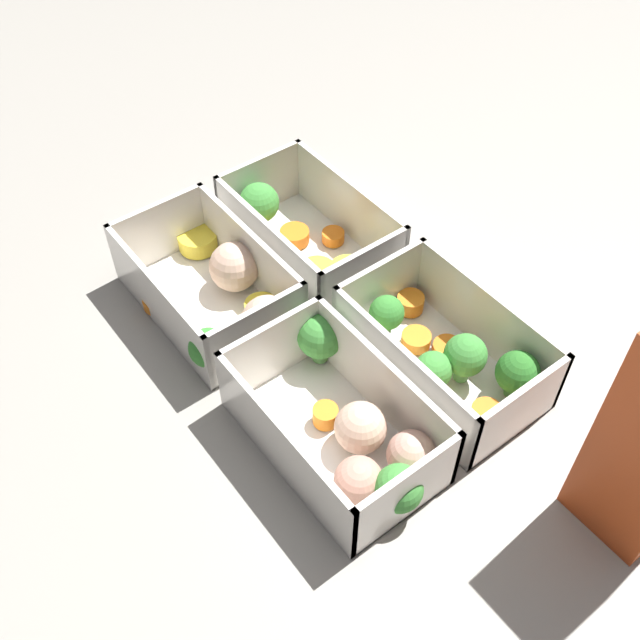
# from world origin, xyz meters

# --- Properties ---
(ground_plane) EXTENTS (4.00, 4.00, 0.00)m
(ground_plane) POSITION_xyz_m (0.00, 0.00, 0.00)
(ground_plane) COLOR gray
(container_near_left) EXTENTS (0.19, 0.12, 0.07)m
(container_near_left) POSITION_xyz_m (-0.08, -0.05, 0.02)
(container_near_left) COLOR silver
(container_near_left) RESTS_ON ground_plane
(container_near_right) EXTENTS (0.18, 0.11, 0.07)m
(container_near_right) POSITION_xyz_m (0.10, -0.05, 0.03)
(container_near_right) COLOR silver
(container_near_right) RESTS_ON ground_plane
(container_far_left) EXTENTS (0.17, 0.10, 0.07)m
(container_far_left) POSITION_xyz_m (-0.10, 0.05, 0.02)
(container_far_left) COLOR silver
(container_far_left) RESTS_ON ground_plane
(container_far_right) EXTENTS (0.17, 0.11, 0.07)m
(container_far_right) POSITION_xyz_m (0.10, 0.06, 0.02)
(container_far_right) COLOR silver
(container_far_right) RESTS_ON ground_plane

